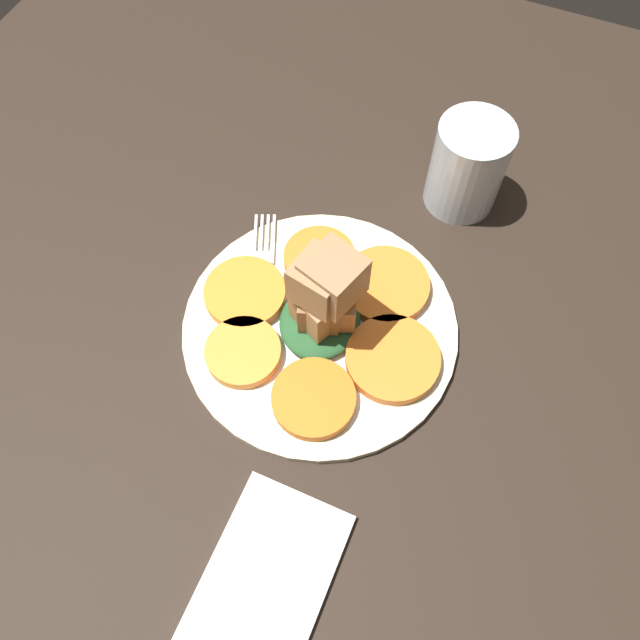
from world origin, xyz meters
The scene contains 12 objects.
table_slab centered at (0.00, 0.00, 1.00)cm, with size 120.00×120.00×2.00cm, color black.
plate centered at (0.00, 0.00, 2.52)cm, with size 27.94×27.94×1.05cm.
carrot_slice_0 centered at (0.95, 8.11, 3.72)cm, with size 9.25×9.25×1.25cm, color orange.
carrot_slice_1 centered at (-6.59, 4.53, 3.72)cm, with size 9.13×9.13×1.25cm, color orange.
carrot_slice_2 centered at (-6.98, -3.07, 3.72)cm, with size 7.63×7.63×1.25cm, color orange.
carrot_slice_3 centered at (-0.38, -8.40, 3.72)cm, with size 8.39×8.39×1.25cm, color orange.
carrot_slice_4 centered at (6.06, -5.58, 3.72)cm, with size 7.45×7.45×1.25cm, color orange.
carrot_slice_5 centered at (7.75, 2.69, 3.72)cm, with size 8.01×8.01×1.25cm, color orange.
center_pile centered at (-0.10, 0.27, 8.06)cm, with size 8.88×8.02×11.23cm.
fork centered at (-1.85, -7.38, 3.30)cm, with size 18.04×9.10×0.40cm.
water_glass centered at (-22.08, 7.88, 7.29)cm, with size 8.09×8.09×10.58cm.
napkin centered at (24.42, 5.31, 2.40)cm, with size 16.83×10.10×0.80cm.
Camera 1 is at (26.76, 11.53, 59.01)cm, focal length 35.00 mm.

